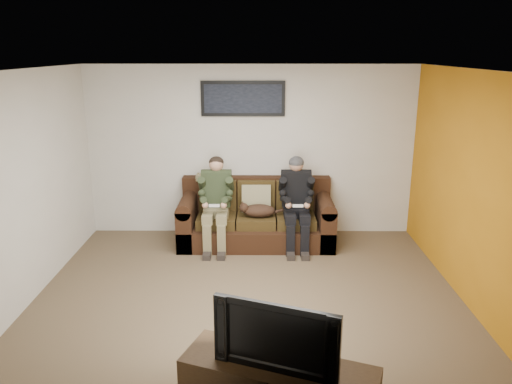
{
  "coord_description": "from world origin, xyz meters",
  "views": [
    {
      "loc": [
        0.12,
        -5.27,
        2.81
      ],
      "look_at": [
        0.08,
        1.2,
        0.95
      ],
      "focal_mm": 35.0,
      "sensor_mm": 36.0,
      "label": 1
    }
  ],
  "objects_px": {
    "cat": "(258,210)",
    "television": "(279,332)",
    "person_right": "(296,197)",
    "framed_poster": "(243,99)",
    "person_left": "(216,198)",
    "sofa": "(256,219)"
  },
  "relations": [
    {
      "from": "sofa",
      "to": "person_right",
      "type": "height_order",
      "value": "person_right"
    },
    {
      "from": "sofa",
      "to": "person_right",
      "type": "bearing_deg",
      "value": -17.98
    },
    {
      "from": "person_left",
      "to": "cat",
      "type": "distance_m",
      "value": 0.64
    },
    {
      "from": "framed_poster",
      "to": "television",
      "type": "height_order",
      "value": "framed_poster"
    },
    {
      "from": "television",
      "to": "framed_poster",
      "type": "bearing_deg",
      "value": 115.88
    },
    {
      "from": "person_right",
      "to": "framed_poster",
      "type": "distance_m",
      "value": 1.67
    },
    {
      "from": "sofa",
      "to": "television",
      "type": "bearing_deg",
      "value": -87.04
    },
    {
      "from": "sofa",
      "to": "person_right",
      "type": "xyz_separation_m",
      "value": [
        0.58,
        -0.19,
        0.39
      ]
    },
    {
      "from": "sofa",
      "to": "cat",
      "type": "bearing_deg",
      "value": -83.55
    },
    {
      "from": "sofa",
      "to": "television",
      "type": "relative_size",
      "value": 2.33
    },
    {
      "from": "cat",
      "to": "television",
      "type": "distance_m",
      "value": 3.58
    },
    {
      "from": "sofa",
      "to": "television",
      "type": "xyz_separation_m",
      "value": [
        0.2,
        -3.78,
        0.41
      ]
    },
    {
      "from": "person_left",
      "to": "person_right",
      "type": "bearing_deg",
      "value": 0.02
    },
    {
      "from": "person_left",
      "to": "framed_poster",
      "type": "xyz_separation_m",
      "value": [
        0.38,
        0.57,
        1.36
      ]
    },
    {
      "from": "person_left",
      "to": "person_right",
      "type": "height_order",
      "value": "person_right"
    },
    {
      "from": "person_left",
      "to": "framed_poster",
      "type": "height_order",
      "value": "framed_poster"
    },
    {
      "from": "sofa",
      "to": "framed_poster",
      "type": "height_order",
      "value": "framed_poster"
    },
    {
      "from": "framed_poster",
      "to": "cat",
      "type": "bearing_deg",
      "value": -69.5
    },
    {
      "from": "person_right",
      "to": "framed_poster",
      "type": "relative_size",
      "value": 1.05
    },
    {
      "from": "sofa",
      "to": "television",
      "type": "height_order",
      "value": "television"
    },
    {
      "from": "person_right",
      "to": "cat",
      "type": "relative_size",
      "value": 2.0
    },
    {
      "from": "sofa",
      "to": "cat",
      "type": "distance_m",
      "value": 0.3
    }
  ]
}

